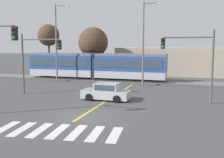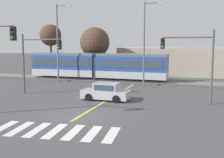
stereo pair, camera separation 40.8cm
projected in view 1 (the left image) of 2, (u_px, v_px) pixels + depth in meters
ground_plane at (81, 117)px, 19.10m from camera, size 200.00×200.00×0.00m
track_bed at (136, 81)px, 35.88m from camera, size 120.00×4.00×0.18m
rail_near at (135, 81)px, 35.18m from camera, size 120.00×0.08×0.10m
rail_far at (137, 80)px, 36.54m from camera, size 120.00×0.08×0.10m
light_rail_tram at (96, 65)px, 37.21m from camera, size 18.50×2.64×3.43m
crosswalk_stripe_0 at (5, 128)px, 16.57m from camera, size 0.87×2.84×0.01m
crosswalk_stripe_1 at (22, 129)px, 16.37m from camera, size 0.87×2.84×0.01m
crosswalk_stripe_2 at (40, 130)px, 16.17m from camera, size 0.87×2.84×0.01m
crosswalk_stripe_3 at (58, 131)px, 15.97m from camera, size 0.87×2.84×0.01m
crosswalk_stripe_4 at (76, 132)px, 15.77m from camera, size 0.87×2.84×0.01m
crosswalk_stripe_5 at (95, 133)px, 15.56m from camera, size 0.87×2.84×0.01m
crosswalk_stripe_6 at (115, 135)px, 15.36m from camera, size 0.87×2.84×0.01m
lane_centre_line at (112, 97)px, 25.93m from camera, size 0.20×17.01×0.01m
sedan_crossing at (106, 92)px, 24.61m from camera, size 4.24×1.99×1.52m
traffic_light_mid_right at (194, 56)px, 22.97m from camera, size 4.25×0.38×6.03m
traffic_light_mid_left at (36, 55)px, 26.85m from camera, size 4.25×0.38×5.85m
street_lamp_west at (57, 39)px, 35.32m from camera, size 2.05×0.28×9.78m
street_lamp_centre at (145, 39)px, 31.74m from camera, size 2.15×0.28×9.58m
bare_tree_far_west at (49, 35)px, 43.61m from camera, size 3.36×3.36×7.86m
bare_tree_west at (93, 42)px, 40.73m from camera, size 4.33×4.33×7.25m
building_backdrop_far at (182, 61)px, 43.69m from camera, size 19.97×6.00×4.23m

